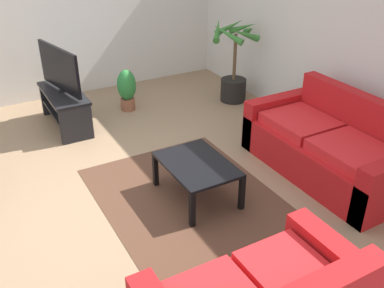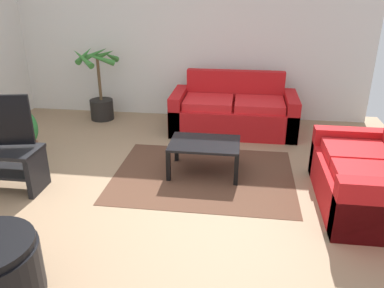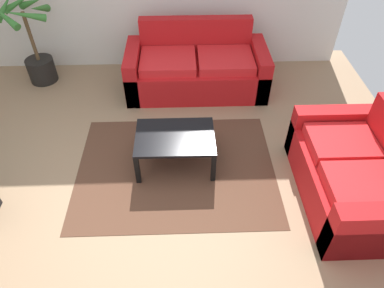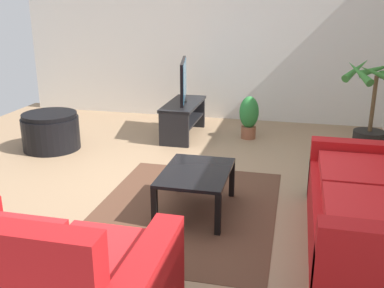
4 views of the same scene
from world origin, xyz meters
name	(u,v)px [view 2 (image 2 of 4)]	position (x,y,z in m)	size (l,w,h in m)	color
ground_plane	(152,201)	(0.00, 0.00, 0.00)	(6.60, 6.60, 0.00)	#937556
wall_back	(190,37)	(0.00, 3.00, 1.35)	(6.00, 0.06, 2.70)	silver
couch_main	(233,113)	(0.80, 2.28, 0.30)	(1.93, 0.90, 0.90)	red
couch_loveseat	(368,180)	(2.28, 0.24, 0.30)	(0.90, 1.49, 0.90)	red
coffee_table	(205,146)	(0.50, 0.77, 0.35)	(0.85, 0.61, 0.41)	black
area_rug	(203,175)	(0.50, 0.67, 0.00)	(2.20, 1.70, 0.01)	#513323
potted_palm	(100,91)	(-1.48, 2.54, 0.50)	(0.76, 0.75, 1.23)	black
potted_plant_small	(28,132)	(-1.94, 0.99, 0.33)	(0.28, 0.28, 0.62)	brown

